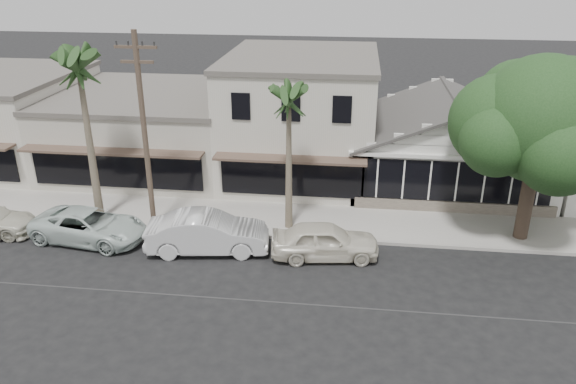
# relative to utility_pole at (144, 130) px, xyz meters

# --- Properties ---
(ground) EXTENTS (140.00, 140.00, 0.00)m
(ground) POSITION_rel_utility_pole_xyz_m (9.00, -5.20, -4.79)
(ground) COLOR black
(ground) RESTS_ON ground
(sidewalk_north) EXTENTS (90.00, 3.50, 0.15)m
(sidewalk_north) POSITION_rel_utility_pole_xyz_m (1.00, 1.55, -4.71)
(sidewalk_north) COLOR #9E9991
(sidewalk_north) RESTS_ON ground
(corner_shop) EXTENTS (10.40, 8.60, 5.10)m
(corner_shop) POSITION_rel_utility_pole_xyz_m (14.00, 7.27, -2.17)
(corner_shop) COLOR white
(corner_shop) RESTS_ON ground
(row_building_near) EXTENTS (8.00, 10.00, 6.50)m
(row_building_near) POSITION_rel_utility_pole_xyz_m (6.00, 8.30, -1.54)
(row_building_near) COLOR beige
(row_building_near) RESTS_ON ground
(row_building_midnear) EXTENTS (10.00, 10.00, 4.20)m
(row_building_midnear) POSITION_rel_utility_pole_xyz_m (-3.00, 8.30, -2.69)
(row_building_midnear) COLOR beige
(row_building_midnear) RESTS_ON ground
(utility_pole) EXTENTS (1.80, 0.24, 9.00)m
(utility_pole) POSITION_rel_utility_pole_xyz_m (0.00, 0.00, 0.00)
(utility_pole) COLOR brown
(utility_pole) RESTS_ON ground
(car_0) EXTENTS (4.69, 2.37, 1.53)m
(car_0) POSITION_rel_utility_pole_xyz_m (8.02, -1.63, -4.02)
(car_0) COLOR silver
(car_0) RESTS_ON ground
(car_1) EXTENTS (5.38, 2.49, 1.71)m
(car_1) POSITION_rel_utility_pole_xyz_m (3.02, -1.72, -3.93)
(car_1) COLOR silver
(car_1) RESTS_ON ground
(car_2) EXTENTS (5.39, 3.04, 1.42)m
(car_2) POSITION_rel_utility_pole_xyz_m (-2.44, -1.42, -4.08)
(car_2) COLOR silver
(car_2) RESTS_ON ground
(shade_tree) EXTENTS (7.40, 6.69, 8.22)m
(shade_tree) POSITION_rel_utility_pole_xyz_m (16.54, 1.21, 0.62)
(shade_tree) COLOR #46342A
(shade_tree) RESTS_ON ground
(palm_east) EXTENTS (3.00, 3.00, 7.24)m
(palm_east) POSITION_rel_utility_pole_xyz_m (6.21, 0.70, 1.38)
(palm_east) COLOR #726651
(palm_east) RESTS_ON ground
(palm_mid) EXTENTS (3.32, 3.32, 8.66)m
(palm_mid) POSITION_rel_utility_pole_xyz_m (-2.81, 0.45, 2.61)
(palm_mid) COLOR #726651
(palm_mid) RESTS_ON ground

